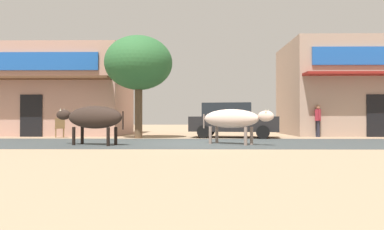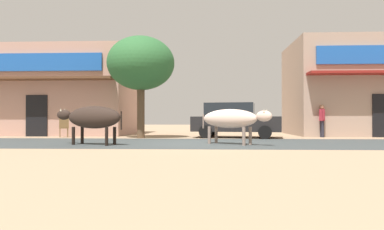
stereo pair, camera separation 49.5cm
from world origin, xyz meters
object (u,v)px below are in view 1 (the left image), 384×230
(roadside_tree, at_px, (139,64))
(cow_near_brown, at_px, (93,118))
(parked_hatchback_car, at_px, (232,120))
(pedestrian_by_shop, at_px, (318,118))
(cow_far_dark, at_px, (232,119))
(cafe_chair_near_tree, at_px, (60,127))

(roadside_tree, distance_m, cow_near_brown, 5.03)
(cow_near_brown, bearing_deg, roadside_tree, 78.78)
(parked_hatchback_car, distance_m, cow_near_brown, 7.17)
(cow_near_brown, bearing_deg, parked_hatchback_car, 43.29)
(roadside_tree, height_order, pedestrian_by_shop, roadside_tree)
(cow_far_dark, bearing_deg, parked_hatchback_car, 84.42)
(cow_far_dark, bearing_deg, roadside_tree, 135.67)
(cafe_chair_near_tree, bearing_deg, pedestrian_by_shop, 3.14)
(cow_far_dark, xyz_separation_m, pedestrian_by_shop, (4.70, 5.03, 0.03))
(parked_hatchback_car, bearing_deg, cow_near_brown, -136.71)
(cow_near_brown, xyz_separation_m, cafe_chair_near_tree, (-2.99, 4.78, -0.42))
(cow_near_brown, relative_size, pedestrian_by_shop, 1.67)
(cafe_chair_near_tree, bearing_deg, parked_hatchback_car, 0.97)
(cow_near_brown, distance_m, cow_far_dark, 4.80)
(cow_far_dark, relative_size, pedestrian_by_shop, 1.57)
(parked_hatchback_car, distance_m, cow_far_dark, 4.51)
(cow_near_brown, bearing_deg, pedestrian_by_shop, 29.95)
(cow_far_dark, height_order, cafe_chair_near_tree, cow_far_dark)
(cow_near_brown, bearing_deg, cafe_chair_near_tree, 122.05)
(roadside_tree, bearing_deg, pedestrian_by_shop, 7.85)
(parked_hatchback_car, height_order, cow_far_dark, parked_hatchback_car)
(pedestrian_by_shop, bearing_deg, roadside_tree, -172.15)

